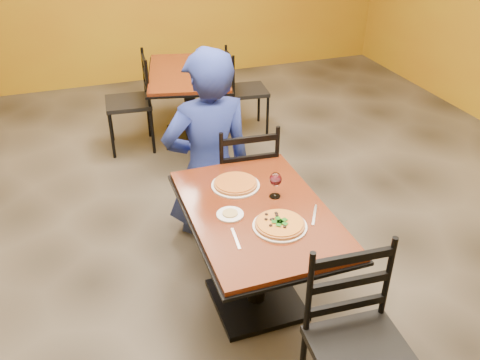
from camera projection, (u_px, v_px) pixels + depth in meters
name	position (u px, v px, depth m)	size (l,w,h in m)	color
floor	(233.00, 256.00, 3.80)	(7.00, 8.00, 0.01)	black
table_main	(258.00, 236.00, 3.11)	(0.83, 1.23, 0.75)	maroon
table_second	(189.00, 89.00, 5.22)	(1.05, 1.35, 0.75)	maroon
chair_main_near	(362.00, 355.00, 2.40)	(0.46, 0.46, 1.01)	black
chair_main_far	(242.00, 177.00, 3.83)	(0.44, 0.44, 0.98)	black
chair_second_left	(128.00, 103.00, 5.08)	(0.44, 0.44, 0.98)	black
chair_second_right	(247.00, 91.00, 5.45)	(0.41, 0.41, 0.91)	black
diner	(208.00, 144.00, 3.77)	(0.70, 0.46, 1.47)	navy
plate_main	(280.00, 226.00, 2.86)	(0.31, 0.31, 0.01)	white
pizza_main	(280.00, 224.00, 2.85)	(0.28, 0.28, 0.02)	maroon
plate_far	(236.00, 185.00, 3.23)	(0.31, 0.31, 0.01)	white
pizza_far	(236.00, 183.00, 3.23)	(0.28, 0.28, 0.02)	gold
side_plate	(230.00, 214.00, 2.96)	(0.16, 0.16, 0.01)	white
dip	(230.00, 213.00, 2.95)	(0.09, 0.09, 0.01)	tan
wine_glass	(275.00, 184.00, 3.09)	(0.08, 0.08, 0.18)	white
fork	(236.00, 238.00, 2.77)	(0.01, 0.19, 0.00)	silver
knife	(314.00, 215.00, 2.96)	(0.01, 0.21, 0.00)	silver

